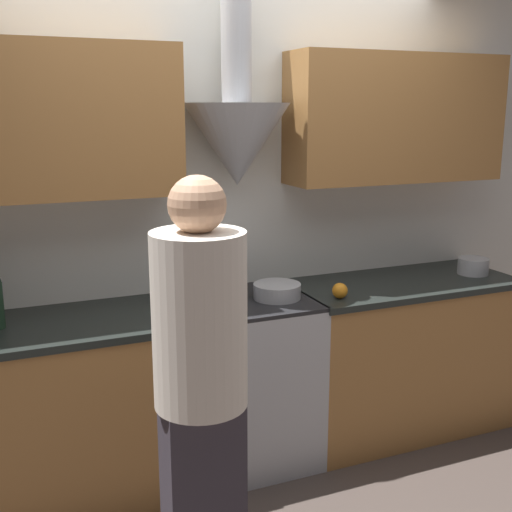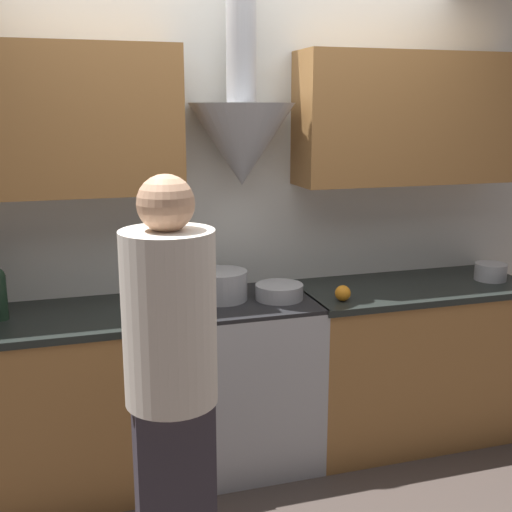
% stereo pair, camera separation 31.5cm
% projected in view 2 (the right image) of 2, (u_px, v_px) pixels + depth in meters
% --- Properties ---
extents(ground_plane, '(12.00, 12.00, 0.00)m').
position_uv_depth(ground_plane, '(268.00, 487.00, 3.22)').
color(ground_plane, '#423833').
extents(wall_back, '(8.40, 0.54, 2.60)m').
position_uv_depth(wall_back, '(234.00, 182.00, 3.42)').
color(wall_back, silver).
rests_on(wall_back, ground_plane).
extents(counter_left, '(1.36, 0.62, 0.90)m').
position_uv_depth(counter_left, '(56.00, 404.00, 3.12)').
color(counter_left, '#9E6B38').
rests_on(counter_left, ground_plane).
extents(counter_right, '(1.30, 0.62, 0.90)m').
position_uv_depth(counter_right, '(410.00, 360.00, 3.68)').
color(counter_right, '#9E6B38').
rests_on(counter_right, ground_plane).
extents(stove_range, '(0.64, 0.60, 0.90)m').
position_uv_depth(stove_range, '(250.00, 379.00, 3.41)').
color(stove_range, '#A8AAAF').
rests_on(stove_range, ground_plane).
extents(stock_pot, '(0.26, 0.26, 0.15)m').
position_uv_depth(stock_pot, '(222.00, 285.00, 3.28)').
color(stock_pot, '#A8AAAF').
rests_on(stock_pot, stove_range).
extents(mixing_bowl, '(0.25, 0.25, 0.08)m').
position_uv_depth(mixing_bowl, '(279.00, 292.00, 3.30)').
color(mixing_bowl, '#A8AAAF').
rests_on(mixing_bowl, stove_range).
extents(orange_fruit, '(0.08, 0.08, 0.08)m').
position_uv_depth(orange_fruit, '(343.00, 293.00, 3.26)').
color(orange_fruit, orange).
rests_on(orange_fruit, counter_right).
extents(saucepan, '(0.18, 0.18, 0.10)m').
position_uv_depth(saucepan, '(491.00, 272.00, 3.66)').
color(saucepan, '#A8AAAF').
rests_on(saucepan, counter_right).
extents(person_foreground_left, '(0.32, 0.32, 1.65)m').
position_uv_depth(person_foreground_left, '(172.00, 386.00, 2.23)').
color(person_foreground_left, '#38333D').
rests_on(person_foreground_left, ground_plane).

